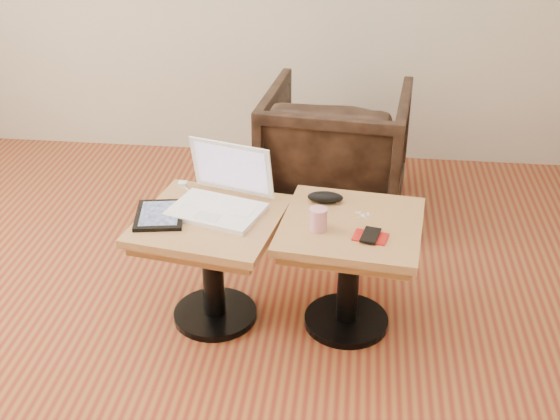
# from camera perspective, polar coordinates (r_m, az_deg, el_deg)

# --- Properties ---
(room_shell) EXTENTS (4.52, 4.52, 2.71)m
(room_shell) POSITION_cam_1_polar(r_m,az_deg,el_deg) (2.18, -9.98, 13.34)
(room_shell) COLOR maroon
(room_shell) RESTS_ON ground
(side_table_left) EXTENTS (0.65, 0.65, 0.51)m
(side_table_left) POSITION_cam_1_polar(r_m,az_deg,el_deg) (2.95, -5.60, -2.70)
(side_table_left) COLOR black
(side_table_left) RESTS_ON ground
(side_table_right) EXTENTS (0.62, 0.62, 0.51)m
(side_table_right) POSITION_cam_1_polar(r_m,az_deg,el_deg) (2.91, 5.72, -3.18)
(side_table_right) COLOR black
(side_table_right) RESTS_ON ground
(laptop) EXTENTS (0.44, 0.40, 0.26)m
(laptop) POSITION_cam_1_polar(r_m,az_deg,el_deg) (2.92, -4.79, 1.10)
(laptop) COLOR white
(laptop) RESTS_ON side_table_left
(tablet) EXTENTS (0.23, 0.27, 0.02)m
(tablet) POSITION_cam_1_polar(r_m,az_deg,el_deg) (2.91, -9.75, -0.39)
(tablet) COLOR black
(tablet) RESTS_ON side_table_left
(charging_adapter) EXTENTS (0.04, 0.04, 0.02)m
(charging_adapter) POSITION_cam_1_polar(r_m,az_deg,el_deg) (3.14, -7.92, 2.10)
(charging_adapter) COLOR white
(charging_adapter) RESTS_ON side_table_left
(glasses_case) EXTENTS (0.15, 0.07, 0.05)m
(glasses_case) POSITION_cam_1_polar(r_m,az_deg,el_deg) (2.97, 3.70, 1.05)
(glasses_case) COLOR black
(glasses_case) RESTS_ON side_table_right
(striped_cup) EXTENTS (0.08, 0.08, 0.09)m
(striped_cup) POSITION_cam_1_polar(r_m,az_deg,el_deg) (2.76, 3.11, -0.74)
(striped_cup) COLOR #BD2C52
(striped_cup) RESTS_ON side_table_right
(earbuds_tangle) EXTENTS (0.07, 0.05, 0.01)m
(earbuds_tangle) POSITION_cam_1_polar(r_m,az_deg,el_deg) (2.89, 6.81, -0.37)
(earbuds_tangle) COLOR white
(earbuds_tangle) RESTS_ON side_table_right
(phone_on_sleeve) EXTENTS (0.15, 0.13, 0.02)m
(phone_on_sleeve) POSITION_cam_1_polar(r_m,az_deg,el_deg) (2.74, 7.37, -2.12)
(phone_on_sleeve) COLOR maroon
(phone_on_sleeve) RESTS_ON side_table_right
(armchair) EXTENTS (0.82, 0.84, 0.70)m
(armchair) POSITION_cam_1_polar(r_m,az_deg,el_deg) (3.88, 4.54, 4.92)
(armchair) COLOR black
(armchair) RESTS_ON ground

